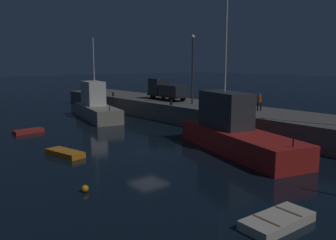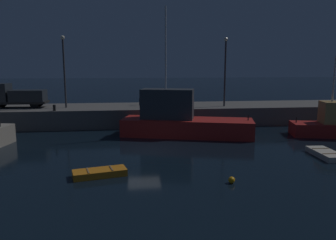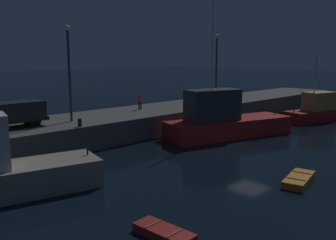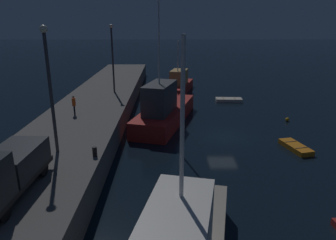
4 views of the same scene
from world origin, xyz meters
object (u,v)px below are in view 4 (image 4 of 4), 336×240
(utility_truck, at_px, (2,173))
(dockworker, at_px, (74,104))
(dinghy_orange_near, at_px, (229,100))
(bollard_central, at_px, (95,151))
(lamp_post_east, at_px, (112,53))
(fishing_boat_white, at_px, (179,84))
(mooring_buoy_near, at_px, (287,120))
(fishing_trawler_red, at_px, (164,110))
(rowboat_white_mid, at_px, (296,147))
(lamp_post_west, at_px, (49,81))

(utility_truck, bearing_deg, dockworker, 2.49)
(dinghy_orange_near, xyz_separation_m, bollard_central, (-21.54, 12.44, 2.11))
(dinghy_orange_near, distance_m, lamp_post_east, 15.82)
(fishing_boat_white, bearing_deg, mooring_buoy_near, -142.89)
(fishing_trawler_red, relative_size, lamp_post_east, 1.65)
(fishing_boat_white, height_order, dinghy_orange_near, fishing_boat_white)
(fishing_trawler_red, relative_size, bollard_central, 20.76)
(dinghy_orange_near, relative_size, dockworker, 1.99)
(utility_truck, distance_m, bollard_central, 5.71)
(mooring_buoy_near, height_order, utility_truck, utility_truck)
(bollard_central, bearing_deg, dockworker, 22.68)
(fishing_trawler_red, distance_m, dinghy_orange_near, 12.51)
(lamp_post_east, distance_m, dockworker, 10.13)
(fishing_boat_white, bearing_deg, fishing_trawler_red, 171.85)
(dinghy_orange_near, xyz_separation_m, mooring_buoy_near, (-8.47, -4.41, -0.01))
(mooring_buoy_near, xyz_separation_m, lamp_post_east, (5.10, 18.55, 6.27))
(utility_truck, bearing_deg, fishing_trawler_red, -23.07)
(dockworker, relative_size, bollard_central, 2.82)
(lamp_post_east, bearing_deg, mooring_buoy_near, -105.37)
(rowboat_white_mid, xyz_separation_m, utility_truck, (-10.35, 17.88, 3.10))
(mooring_buoy_near, distance_m, utility_truck, 26.91)
(fishing_trawler_red, relative_size, mooring_buoy_near, 33.09)
(lamp_post_west, xyz_separation_m, lamp_post_east, (17.48, -0.82, -0.04))
(lamp_post_east, distance_m, bollard_central, 18.72)
(dinghy_orange_near, relative_size, lamp_post_east, 0.45)
(rowboat_white_mid, relative_size, dockworker, 1.94)
(lamp_post_west, bearing_deg, bollard_central, -105.50)
(dockworker, height_order, bollard_central, dockworker)
(mooring_buoy_near, bearing_deg, dockworker, 101.53)
(fishing_trawler_red, bearing_deg, utility_truck, 156.93)
(fishing_trawler_red, height_order, bollard_central, fishing_trawler_red)
(dinghy_orange_near, distance_m, utility_truck, 30.65)
(dinghy_orange_near, height_order, lamp_post_east, lamp_post_east)
(fishing_boat_white, distance_m, utility_truck, 33.21)
(rowboat_white_mid, bearing_deg, lamp_post_west, 106.07)
(fishing_boat_white, distance_m, rowboat_white_mid, 23.10)
(lamp_post_west, relative_size, bollard_central, 12.69)
(dinghy_orange_near, bearing_deg, lamp_post_west, 144.35)
(dockworker, bearing_deg, bollard_central, -157.32)
(dinghy_orange_near, distance_m, rowboat_white_mid, 16.04)
(utility_truck, height_order, dockworker, utility_truck)
(dinghy_orange_near, bearing_deg, dockworker, 128.09)
(rowboat_white_mid, bearing_deg, dockworker, 80.15)
(fishing_trawler_red, xyz_separation_m, utility_truck, (-16.98, 7.23, 1.83))
(rowboat_white_mid, distance_m, bollard_central, 15.95)
(dinghy_orange_near, relative_size, lamp_post_west, 0.44)
(mooring_buoy_near, bearing_deg, lamp_post_east, 74.63)
(dinghy_orange_near, relative_size, rowboat_white_mid, 1.02)
(fishing_trawler_red, bearing_deg, dockworker, 113.65)
(rowboat_white_mid, height_order, bollard_central, bollard_central)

